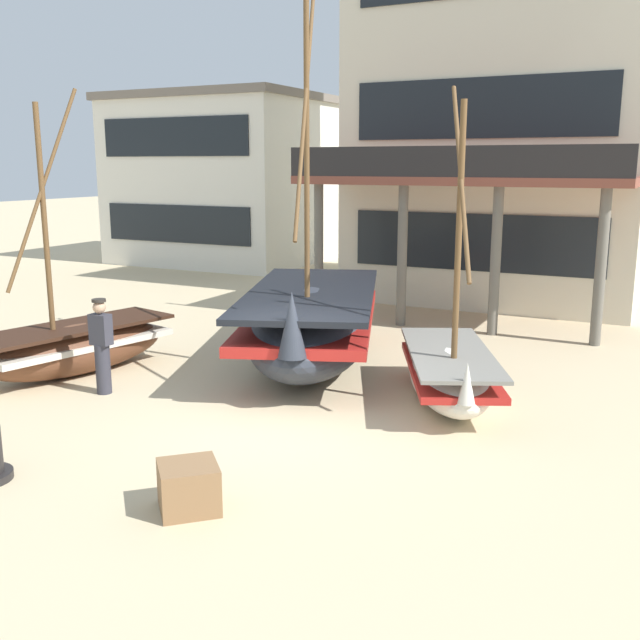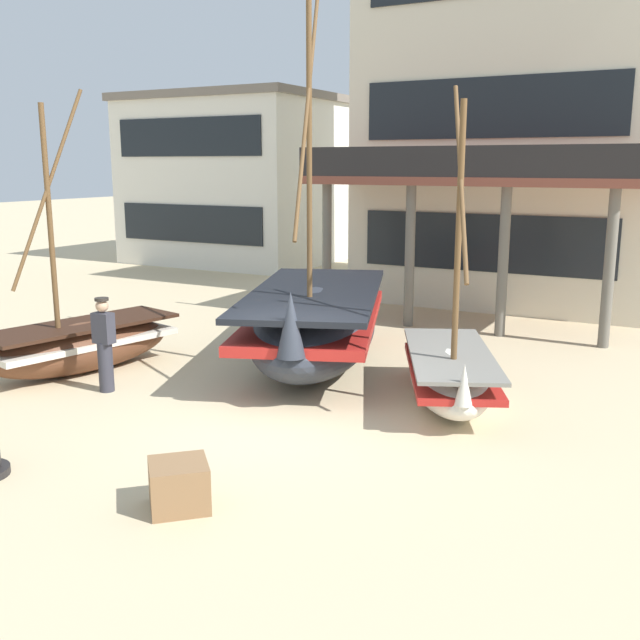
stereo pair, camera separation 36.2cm
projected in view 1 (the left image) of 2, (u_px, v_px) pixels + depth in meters
The scene contains 8 objects.
ground_plane at pixel (292, 418), 11.60m from camera, with size 120.00×120.00×0.00m, color #CCB78E.
fishing_boat_near_left at pixel (449, 372), 12.31m from camera, with size 2.70×3.79×5.21m.
fishing_boat_centre_large at pixel (312, 324), 14.44m from camera, with size 4.36×6.39×7.94m.
fishing_boat_far_right at pixel (76, 346), 13.95m from camera, with size 2.10×3.97×5.29m.
fisherman_by_hull at pixel (102, 347), 12.68m from camera, with size 0.37×0.26×1.68m.
cargo_crate at pixel (189, 487), 8.47m from camera, with size 0.67×0.67×0.56m, color olive.
harbor_building_main at pixel (510, 117), 21.74m from camera, with size 8.35×9.95×10.66m.
harbor_building_annex at pixel (224, 179), 29.81m from camera, with size 8.01×6.64×6.64m.
Camera 1 is at (5.35, -9.64, 3.96)m, focal length 40.99 mm.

